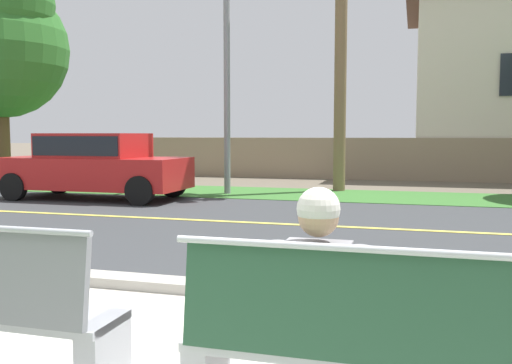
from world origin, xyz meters
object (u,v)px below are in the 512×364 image
bench_right (381,350)px  seated_person_grey (321,293)px  streetlamp (229,25)px  car_red_far (95,163)px

bench_right → seated_person_grey: 0.43m
bench_right → streetlamp: bearing=112.4°
seated_person_grey → streetlamp: (-4.09, 10.59, 3.58)m
seated_person_grey → streetlamp: streetlamp is taller
bench_right → car_red_far: 11.21m
streetlamp → bench_right: bearing=-67.6°
bench_right → streetlamp: (-4.42, 10.76, 3.79)m
seated_person_grey → car_red_far: bearing=128.3°
bench_right → streetlamp: streetlamp is taller
seated_person_grey → car_red_far: 10.86m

